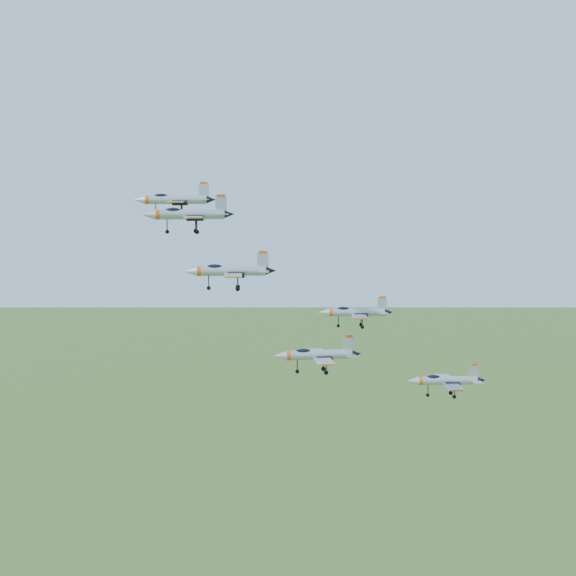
{
  "coord_description": "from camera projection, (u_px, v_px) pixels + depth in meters",
  "views": [
    {
      "loc": [
        -0.85,
        -118.6,
        152.31
      ],
      "look_at": [
        5.43,
        -1.4,
        137.12
      ],
      "focal_mm": 50.0,
      "sensor_mm": 36.0,
      "label": 1
    }
  ],
  "objects": [
    {
      "name": "jet_right_high",
      "position": [
        229.0,
        271.0,
        102.56
      ],
      "size": [
        11.95,
        9.81,
        3.21
      ],
      "rotation": [
        0.0,
        0.0,
        0.01
      ],
      "color": "#A0A5AC"
    },
    {
      "name": "jet_lead",
      "position": [
        174.0,
        199.0,
        130.07
      ],
      "size": [
        13.44,
        11.03,
        3.61
      ],
      "rotation": [
        0.0,
        0.0,
        0.01
      ],
      "color": "#A0A5AC"
    },
    {
      "name": "jet_right_low",
      "position": [
        316.0,
        355.0,
        111.16
      ],
      "size": [
        12.49,
        10.34,
        3.34
      ],
      "rotation": [
        0.0,
        0.0,
        0.07
      ],
      "color": "#A0A5AC"
    },
    {
      "name": "jet_left_high",
      "position": [
        187.0,
        214.0,
        115.27
      ],
      "size": [
        13.44,
        11.21,
        3.59
      ],
      "rotation": [
        0.0,
        0.0,
        0.13
      ],
      "color": "#A0A5AC"
    },
    {
      "name": "jet_trail",
      "position": [
        445.0,
        380.0,
        120.65
      ],
      "size": [
        12.08,
        9.92,
        3.24
      ],
      "rotation": [
        0.0,
        0.0,
        -0.01
      ],
      "color": "#A0A5AC"
    },
    {
      "name": "jet_left_low",
      "position": [
        355.0,
        312.0,
        130.21
      ],
      "size": [
        12.28,
        10.12,
        3.28
      ],
      "rotation": [
        0.0,
        0.0,
        -0.05
      ],
      "color": "#A0A5AC"
    }
  ]
}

